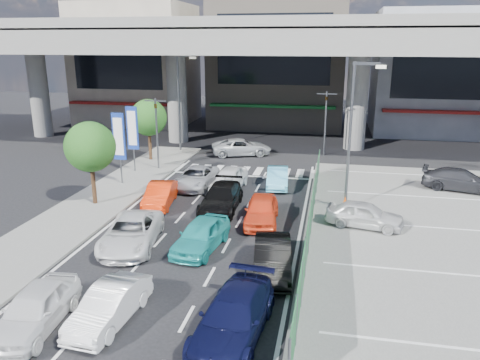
% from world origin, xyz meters
% --- Properties ---
extents(ground, '(120.00, 120.00, 0.00)m').
position_xyz_m(ground, '(0.00, 0.00, 0.00)').
color(ground, black).
rests_on(ground, ground).
extents(parking_lot, '(12.00, 28.00, 0.06)m').
position_xyz_m(parking_lot, '(11.00, 2.00, 0.03)').
color(parking_lot, slate).
rests_on(parking_lot, ground).
extents(sidewalk_left, '(4.00, 30.00, 0.12)m').
position_xyz_m(sidewalk_left, '(-7.00, 4.00, 0.06)').
color(sidewalk_left, slate).
rests_on(sidewalk_left, ground).
extents(fence_run, '(0.16, 22.00, 1.80)m').
position_xyz_m(fence_run, '(5.30, 1.00, 0.90)').
color(fence_run, '#205E32').
rests_on(fence_run, ground).
extents(expressway, '(64.00, 14.00, 10.75)m').
position_xyz_m(expressway, '(0.00, 22.00, 8.76)').
color(expressway, slate).
rests_on(expressway, ground).
extents(building_west, '(12.00, 10.90, 13.00)m').
position_xyz_m(building_west, '(-16.00, 31.97, 6.49)').
color(building_west, gray).
rests_on(building_west, ground).
extents(building_center, '(14.00, 10.90, 15.00)m').
position_xyz_m(building_center, '(0.00, 32.97, 7.49)').
color(building_center, gray).
rests_on(building_center, ground).
extents(building_east, '(12.00, 10.90, 12.00)m').
position_xyz_m(building_east, '(16.00, 31.97, 5.99)').
color(building_east, gray).
rests_on(building_east, ground).
extents(traffic_light_left, '(1.60, 1.24, 5.20)m').
position_xyz_m(traffic_light_left, '(-6.20, 12.00, 3.94)').
color(traffic_light_left, '#595B60').
rests_on(traffic_light_left, ground).
extents(traffic_light_right, '(1.60, 1.24, 5.20)m').
position_xyz_m(traffic_light_right, '(5.50, 19.00, 3.94)').
color(traffic_light_right, '#595B60').
rests_on(traffic_light_right, ground).
extents(street_lamp_right, '(1.65, 0.22, 8.00)m').
position_xyz_m(street_lamp_right, '(7.17, 6.00, 4.77)').
color(street_lamp_right, '#595B60').
rests_on(street_lamp_right, ground).
extents(street_lamp_left, '(1.65, 0.22, 8.00)m').
position_xyz_m(street_lamp_left, '(-6.33, 18.00, 4.77)').
color(street_lamp_left, '#595B60').
rests_on(street_lamp_left, ground).
extents(signboard_near, '(0.80, 0.14, 4.70)m').
position_xyz_m(signboard_near, '(-7.20, 7.99, 3.06)').
color(signboard_near, '#595B60').
rests_on(signboard_near, ground).
extents(signboard_far, '(0.80, 0.14, 4.70)m').
position_xyz_m(signboard_far, '(-7.60, 10.99, 3.06)').
color(signboard_far, '#595B60').
rests_on(signboard_far, ground).
extents(tree_near, '(2.80, 2.80, 4.80)m').
position_xyz_m(tree_near, '(-7.00, 4.00, 3.39)').
color(tree_near, '#382314').
rests_on(tree_near, ground).
extents(tree_far, '(2.80, 2.80, 4.80)m').
position_xyz_m(tree_far, '(-7.80, 14.50, 3.39)').
color(tree_far, '#382314').
rests_on(tree_far, ground).
extents(van_white_back_left, '(1.95, 4.15, 1.37)m').
position_xyz_m(van_white_back_left, '(-3.03, -7.43, 0.69)').
color(van_white_back_left, white).
rests_on(van_white_back_left, ground).
extents(hatch_white_back_mid, '(1.62, 3.87, 1.24)m').
position_xyz_m(hatch_white_back_mid, '(-0.83, -6.66, 0.62)').
color(hatch_white_back_mid, white).
rests_on(hatch_white_back_mid, ground).
extents(minivan_navy_back, '(2.35, 4.91, 1.38)m').
position_xyz_m(minivan_navy_back, '(3.34, -6.62, 0.69)').
color(minivan_navy_back, black).
rests_on(minivan_navy_back, ground).
extents(sedan_white_mid_left, '(3.03, 5.18, 1.35)m').
position_xyz_m(sedan_white_mid_left, '(-2.62, -0.88, 0.68)').
color(sedan_white_mid_left, white).
rests_on(sedan_white_mid_left, ground).
extents(taxi_teal_mid, '(2.14, 4.23, 1.38)m').
position_xyz_m(taxi_teal_mid, '(0.58, -0.57, 0.69)').
color(taxi_teal_mid, teal).
rests_on(taxi_teal_mid, ground).
extents(hatch_black_mid_right, '(1.95, 4.27, 1.36)m').
position_xyz_m(hatch_black_mid_right, '(4.00, -2.20, 0.68)').
color(hatch_black_mid_right, black).
rests_on(hatch_black_mid_right, ground).
extents(taxi_orange_left, '(1.92, 4.08, 1.29)m').
position_xyz_m(taxi_orange_left, '(-3.30, 4.64, 0.65)').
color(taxi_orange_left, red).
rests_on(taxi_orange_left, ground).
extents(sedan_black_mid, '(2.07, 4.81, 1.38)m').
position_xyz_m(sedan_black_mid, '(0.26, 4.63, 0.69)').
color(sedan_black_mid, black).
rests_on(sedan_black_mid, ground).
extents(taxi_orange_right, '(1.95, 4.17, 1.38)m').
position_xyz_m(taxi_orange_right, '(2.75, 3.09, 0.69)').
color(taxi_orange_right, '#ED421D').
rests_on(taxi_orange_right, ground).
extents(wagon_silver_front_left, '(2.27, 4.58, 1.25)m').
position_xyz_m(wagon_silver_front_left, '(-2.34, 8.51, 0.62)').
color(wagon_silver_front_left, '#B2B4B9').
rests_on(wagon_silver_front_left, ground).
extents(sedan_white_front_mid, '(2.04, 4.20, 1.38)m').
position_xyz_m(sedan_white_front_mid, '(-0.14, 8.42, 0.69)').
color(sedan_white_front_mid, silver).
rests_on(sedan_white_front_mid, ground).
extents(kei_truck_front_right, '(1.67, 3.88, 1.24)m').
position_xyz_m(kei_truck_front_right, '(2.80, 9.53, 0.62)').
color(kei_truck_front_right, '#5BC5EB').
rests_on(kei_truck_front_right, ground).
extents(crossing_wagon_silver, '(5.30, 3.70, 1.34)m').
position_xyz_m(crossing_wagon_silver, '(-1.15, 17.70, 0.67)').
color(crossing_wagon_silver, '#ADB1B5').
rests_on(crossing_wagon_silver, ground).
extents(parked_sedan_white, '(4.03, 2.28, 1.29)m').
position_xyz_m(parked_sedan_white, '(7.87, 3.45, 0.71)').
color(parked_sedan_white, silver).
rests_on(parked_sedan_white, parking_lot).
extents(parked_sedan_dgrey, '(4.91, 2.93, 1.33)m').
position_xyz_m(parked_sedan_dgrey, '(14.11, 10.85, 0.73)').
color(parked_sedan_dgrey, '#2D2E32').
rests_on(parked_sedan_dgrey, parking_lot).
extents(traffic_cone, '(0.42, 0.42, 0.75)m').
position_xyz_m(traffic_cone, '(6.97, 5.93, 0.44)').
color(traffic_cone, '#F6590D').
rests_on(traffic_cone, parking_lot).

